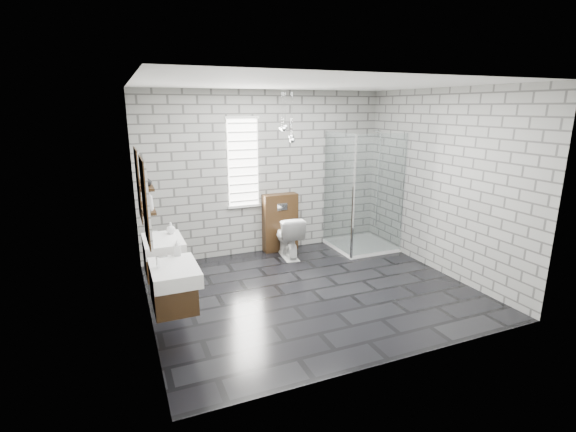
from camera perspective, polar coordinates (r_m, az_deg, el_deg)
floor at (r=5.81m, az=3.24°, el=-10.16°), size 4.20×3.60×0.02m
ceiling at (r=5.28m, az=3.69°, el=17.69°), size 4.20×3.60×0.02m
wall_back at (r=7.03m, az=-3.05°, el=5.84°), size 4.20×0.02×2.70m
wall_front at (r=3.89m, az=15.20°, el=-2.01°), size 4.20×0.02×2.70m
wall_left at (r=4.86m, az=-19.52°, el=0.98°), size 0.02×3.60×2.70m
wall_right at (r=6.58m, az=20.27°, el=4.33°), size 0.02×3.60×2.70m
vanity_left at (r=4.50m, az=-15.80°, el=-7.75°), size 0.47×0.70×1.57m
vanity_right at (r=5.43m, az=-17.12°, el=-3.97°), size 0.47×0.70×1.57m
shelf_lower at (r=4.83m, az=-18.51°, el=0.59°), size 0.14×0.30×0.03m
shelf_upper at (r=4.77m, az=-18.76°, el=3.62°), size 0.14×0.30×0.03m
window at (r=6.85m, az=-6.17°, el=7.24°), size 0.56×0.05×1.48m
cistern_panel at (r=7.18m, az=-1.08°, el=-0.89°), size 0.60×0.20×1.00m
flush_plate at (r=7.01m, az=-0.78°, el=1.26°), size 0.18×0.01×0.12m
shower_enclosure at (r=7.31m, az=9.89°, el=-0.81°), size 1.00×1.00×2.03m
pendant_cluster at (r=6.62m, az=-0.16°, el=11.48°), size 0.25×0.20×0.82m
toilet at (r=6.90m, az=0.03°, el=-2.82°), size 0.46×0.72×0.70m
soap_bottle_a at (r=4.74m, az=-14.94°, el=-4.20°), size 0.09×0.09×0.18m
soap_bottle_b at (r=5.56m, az=-15.74°, el=-1.60°), size 0.14×0.14×0.15m
soap_bottle_c at (r=4.76m, az=-18.48°, el=2.02°), size 0.11×0.11×0.23m
vase at (r=4.81m, az=-18.75°, el=4.55°), size 0.12×0.12×0.11m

